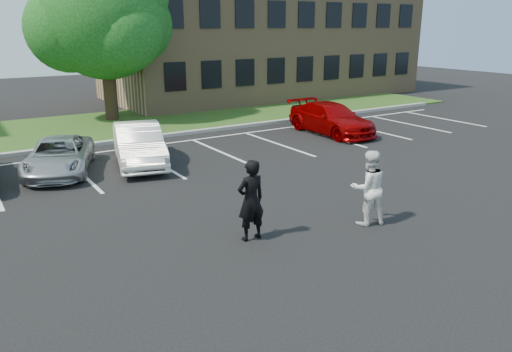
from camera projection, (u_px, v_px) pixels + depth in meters
The scene contains 11 objects.
ground_plane at pixel (277, 234), 12.47m from camera, with size 90.00×90.00×0.00m, color black.
curb at pixel (123, 140), 22.12m from camera, with size 40.00×0.30×0.15m, color gray.
grass_strip at pixel (98, 126), 25.36m from camera, with size 44.00×8.00×0.08m, color #224F15.
stall_lines at pixel (180, 152), 20.41m from camera, with size 34.00×5.36×0.01m.
office_building at pixel (263, 37), 36.20m from camera, with size 22.40×10.40×8.30m.
tree at pixel (105, 18), 25.74m from camera, with size 7.80×7.20×8.80m.
man_black_suit at pixel (251, 200), 11.87m from camera, with size 0.73×0.48×2.00m, color black.
man_white_shirt at pixel (368, 188), 12.82m from camera, with size 0.96×0.75×1.97m, color white.
car_silver_minivan at pixel (59, 156), 17.41m from camera, with size 2.02×4.39×1.22m, color #AEB1B6.
car_white_sedan at pixel (139, 145), 18.42m from camera, with size 1.60×4.60×1.51m, color white.
car_red_compact at pixel (331, 119), 23.70m from camera, with size 2.02×4.98×1.44m, color #8C0102.
Camera 1 is at (-6.64, -9.41, 5.01)m, focal length 35.00 mm.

